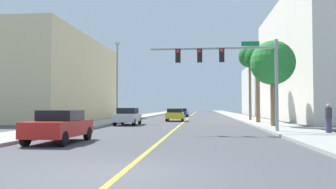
% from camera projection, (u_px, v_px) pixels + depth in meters
% --- Properties ---
extents(ground, '(192.00, 192.00, 0.00)m').
position_uv_depth(ground, '(189.00, 118.00, 50.04)').
color(ground, '#47474C').
extents(sidewalk_left, '(3.48, 168.00, 0.15)m').
position_uv_depth(sidewalk_left, '(136.00, 117.00, 50.81)').
color(sidewalk_left, '#9E9B93').
rests_on(sidewalk_left, ground).
extents(sidewalk_right, '(3.48, 168.00, 0.15)m').
position_uv_depth(sidewalk_right, '(243.00, 117.00, 49.26)').
color(sidewalk_right, '#9E9B93').
rests_on(sidewalk_right, ground).
extents(lane_marking_center, '(0.16, 144.00, 0.01)m').
position_uv_depth(lane_marking_center, '(189.00, 118.00, 50.04)').
color(lane_marking_center, yellow).
rests_on(lane_marking_center, ground).
extents(building_left_near, '(11.46, 23.38, 9.88)m').
position_uv_depth(building_left_near, '(48.00, 80.00, 42.06)').
color(building_left_near, beige).
rests_on(building_left_near, ground).
extents(building_right_far, '(17.30, 19.51, 9.79)m').
position_uv_depth(building_right_far, '(291.00, 90.00, 68.72)').
color(building_right_far, silver).
rests_on(building_right_far, ground).
extents(traffic_signal_mast, '(7.90, 0.36, 5.63)m').
position_uv_depth(traffic_signal_mast, '(232.00, 64.00, 21.21)').
color(traffic_signal_mast, gray).
rests_on(traffic_signal_mast, sidewalk_right).
extents(street_lamp, '(0.56, 0.28, 8.04)m').
position_uv_depth(street_lamp, '(117.00, 78.00, 34.78)').
color(street_lamp, gray).
rests_on(street_lamp, sidewalk_left).
extents(palm_near, '(3.46, 3.46, 6.63)m').
position_uv_depth(palm_near, '(273.00, 63.00, 26.65)').
color(palm_near, brown).
rests_on(palm_near, sidewalk_right).
extents(palm_mid, '(2.42, 2.42, 7.42)m').
position_uv_depth(palm_mid, '(258.00, 59.00, 32.78)').
color(palm_mid, brown).
rests_on(palm_mid, sidewalk_right).
extents(palm_far, '(2.55, 2.55, 8.46)m').
position_uv_depth(palm_far, '(250.00, 58.00, 38.88)').
color(palm_far, brown).
rests_on(palm_far, sidewalk_right).
extents(car_yellow, '(2.04, 3.93, 1.43)m').
position_uv_depth(car_yellow, '(175.00, 115.00, 38.51)').
color(car_yellow, gold).
rests_on(car_yellow, ground).
extents(car_red, '(1.90, 3.98, 1.47)m').
position_uv_depth(car_red, '(59.00, 126.00, 15.49)').
color(car_red, red).
rests_on(car_red, ground).
extents(car_blue, '(1.87, 4.08, 1.35)m').
position_uv_depth(car_blue, '(182.00, 112.00, 55.76)').
color(car_blue, '#1E389E').
rests_on(car_blue, ground).
extents(car_silver, '(1.99, 4.46, 1.52)m').
position_uv_depth(car_silver, '(128.00, 116.00, 30.57)').
color(car_silver, '#BCBCC1').
rests_on(car_silver, ground).
extents(pedestrian, '(0.38, 0.38, 1.65)m').
position_uv_depth(pedestrian, '(329.00, 118.00, 19.44)').
color(pedestrian, '#3F3859').
rests_on(pedestrian, sidewalk_right).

